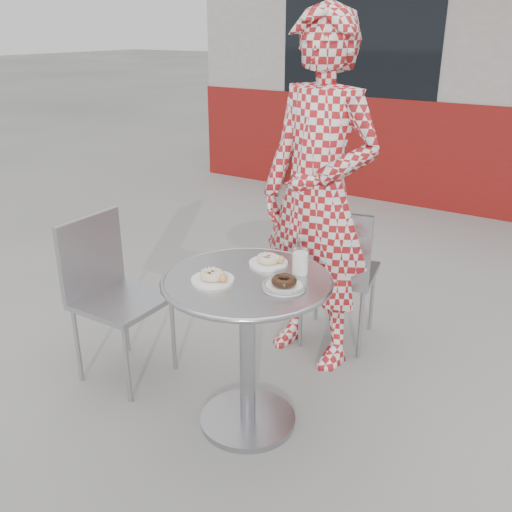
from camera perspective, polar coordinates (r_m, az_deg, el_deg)
The scene contains 9 objects.
ground at distance 2.66m, azimuth 0.16°, elevation -16.24°, with size 60.00×60.00×0.00m, color #999792.
bistro_table at distance 2.36m, azimuth -0.88°, elevation -6.05°, with size 0.70×0.70×0.71m.
chair_far at distance 3.18m, azimuth 8.12°, elevation -4.33°, with size 0.45×0.45×0.80m.
chair_left at distance 2.91m, azimuth -13.12°, elevation -7.24°, with size 0.40×0.39×0.81m.
seated_person at distance 2.80m, azimuth 6.25°, elevation 5.94°, with size 0.64×0.42×1.75m, color maroon.
plate_far at distance 2.41m, azimuth 1.32°, elevation -0.47°, with size 0.16×0.16×0.04m.
plate_near at distance 2.26m, azimuth -4.31°, elevation -2.12°, with size 0.17×0.17×0.05m.
plate_checker at distance 2.21m, azimuth 2.82°, elevation -2.82°, with size 0.17×0.17×0.05m.
milk_cup at distance 2.32m, azimuth 4.44°, elevation -0.60°, with size 0.07×0.07×0.11m.
Camera 1 is at (1.13, -1.75, 1.65)m, focal length 40.00 mm.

